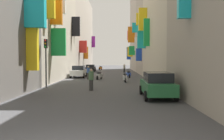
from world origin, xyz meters
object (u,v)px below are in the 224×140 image
(scooter_orange, at_px, (100,68))
(pedestrian_near_right, at_px, (124,68))
(pedestrian_near_left, at_px, (91,80))
(parked_car_black, at_px, (90,68))
(scooter_white, at_px, (125,78))
(pedestrian_crossing, at_px, (88,73))
(parked_car_white, at_px, (79,71))
(scooter_silver, at_px, (99,75))
(parked_car_green, at_px, (157,85))
(scooter_blue, at_px, (128,74))
(traffic_light_near_corner, at_px, (46,55))

(scooter_orange, distance_m, pedestrian_near_right, 12.06)
(pedestrian_near_left, bearing_deg, parked_car_black, 95.94)
(scooter_white, height_order, pedestrian_crossing, pedestrian_crossing)
(parked_car_white, xyz_separation_m, scooter_silver, (2.92, -3.14, -0.34))
(parked_car_green, bearing_deg, scooter_white, 98.18)
(parked_car_white, distance_m, pedestrian_crossing, 3.82)
(parked_car_green, height_order, scooter_silver, parked_car_green)
(pedestrian_near_right, bearing_deg, scooter_blue, -89.78)
(scooter_orange, bearing_deg, traffic_light_near_corner, -93.62)
(parked_car_white, bearing_deg, scooter_orange, 86.70)
(pedestrian_near_left, xyz_separation_m, pedestrian_near_right, (3.44, 26.99, -0.05))
(parked_car_green, relative_size, scooter_white, 2.20)
(parked_car_black, height_order, scooter_blue, parked_car_black)
(traffic_light_near_corner, bearing_deg, pedestrian_crossing, 73.64)
(pedestrian_near_left, bearing_deg, traffic_light_near_corner, 155.57)
(pedestrian_near_right, bearing_deg, parked_car_black, 151.48)
(parked_car_green, distance_m, pedestrian_near_left, 5.61)
(parked_car_white, xyz_separation_m, pedestrian_crossing, (1.65, -3.44, -0.01))
(scooter_silver, bearing_deg, pedestrian_crossing, -166.59)
(scooter_blue, relative_size, scooter_white, 0.95)
(pedestrian_crossing, bearing_deg, scooter_silver, 13.41)
(scooter_blue, relative_size, traffic_light_near_corner, 0.45)
(scooter_white, distance_m, pedestrian_near_right, 19.62)
(parked_car_white, xyz_separation_m, scooter_white, (5.87, -6.52, -0.34))
(pedestrian_crossing, height_order, traffic_light_near_corner, traffic_light_near_corner)
(scooter_white, height_order, pedestrian_near_right, pedestrian_near_right)
(parked_car_green, height_order, scooter_blue, parked_car_green)
(parked_car_black, height_order, pedestrian_near_left, pedestrian_near_left)
(scooter_white, bearing_deg, pedestrian_near_left, -111.10)
(parked_car_green, xyz_separation_m, parked_car_black, (-7.59, 34.06, -0.07))
(scooter_silver, height_order, scooter_white, same)
(scooter_blue, bearing_deg, parked_car_black, 111.16)
(scooter_orange, bearing_deg, pedestrian_near_right, -65.10)
(pedestrian_near_left, bearing_deg, pedestrian_near_right, 82.74)
(parked_car_green, xyz_separation_m, pedestrian_crossing, (-5.78, 13.94, -0.02))
(parked_car_black, bearing_deg, scooter_white, -75.43)
(pedestrian_crossing, bearing_deg, scooter_orange, 90.55)
(parked_car_black, distance_m, pedestrian_near_right, 7.54)
(parked_car_black, distance_m, pedestrian_crossing, 20.20)
(parked_car_green, bearing_deg, parked_car_black, 102.57)
(traffic_light_near_corner, bearing_deg, scooter_orange, 86.38)
(scooter_orange, distance_m, pedestrian_near_left, 37.96)
(pedestrian_near_right, height_order, traffic_light_near_corner, traffic_light_near_corner)
(parked_car_green, distance_m, parked_car_black, 34.90)
(pedestrian_near_left, distance_m, traffic_light_near_corner, 4.73)
(parked_car_white, height_order, pedestrian_crossing, pedestrian_crossing)
(scooter_white, bearing_deg, pedestrian_near_right, 88.28)
(parked_car_white, xyz_separation_m, pedestrian_near_left, (3.02, -13.91, 0.02))
(scooter_white, xyz_separation_m, scooter_orange, (-4.49, 30.54, -0.00))
(parked_car_white, relative_size, pedestrian_near_right, 2.54)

